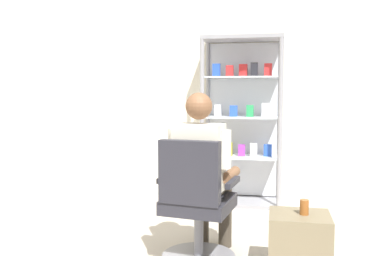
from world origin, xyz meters
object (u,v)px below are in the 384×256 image
Objects in this scene: storage_crate at (299,245)px; seated_shopkeeper at (203,168)px; display_cabinet_main at (242,120)px; office_chair at (196,214)px; tea_glass at (304,207)px.

seated_shopkeeper is at bearing 166.96° from storage_crate.
display_cabinet_main is at bearing 106.60° from storage_crate.
office_chair is 2.19× the size of storage_crate.
office_chair is 0.76m from storage_crate.
tea_glass is at bearing -5.69° from storage_crate.
storage_crate is (0.74, -0.00, -0.17)m from office_chair.
office_chair is 0.78m from tea_glass.
storage_crate is at bearing -73.40° from display_cabinet_main.
storage_crate is at bearing -0.34° from office_chair.
tea_glass is at bearing -72.62° from display_cabinet_main.
tea_glass is (0.59, -1.87, -0.47)m from display_cabinet_main.
tea_glass is (0.77, -0.01, 0.10)m from office_chair.
seated_shopkeeper is (0.02, 0.16, 0.32)m from office_chair.
office_chair is at bearing 179.66° from storage_crate.
seated_shopkeeper is 12.08× the size of tea_glass.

